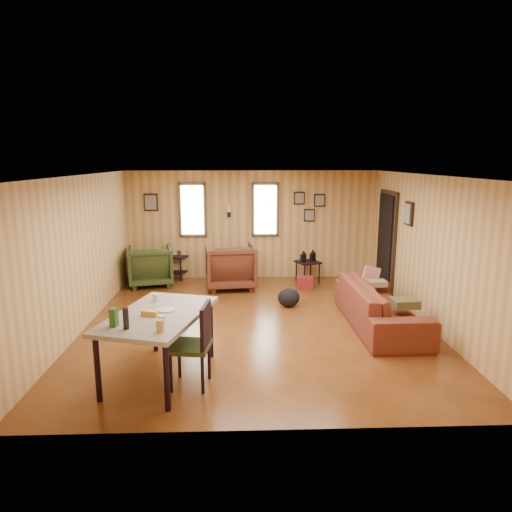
{
  "coord_description": "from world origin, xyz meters",
  "views": [
    {
      "loc": [
        -0.28,
        -7.07,
        2.64
      ],
      "look_at": [
        0.0,
        0.4,
        1.05
      ],
      "focal_mm": 32.0,
      "sensor_mm": 36.0,
      "label": 1
    }
  ],
  "objects_px": {
    "sofa": "(380,298)",
    "recliner_brown": "(230,264)",
    "recliner_green": "(150,264)",
    "side_table": "(308,260)",
    "dining_table": "(158,319)",
    "end_table": "(176,262)"
  },
  "relations": [
    {
      "from": "recliner_brown",
      "to": "dining_table",
      "type": "bearing_deg",
      "value": 72.76
    },
    {
      "from": "sofa",
      "to": "end_table",
      "type": "relative_size",
      "value": 3.64
    },
    {
      "from": "recliner_brown",
      "to": "dining_table",
      "type": "distance_m",
      "value": 4.07
    },
    {
      "from": "end_table",
      "to": "side_table",
      "type": "xyz_separation_m",
      "value": [
        2.91,
        -0.44,
        0.12
      ]
    },
    {
      "from": "dining_table",
      "to": "sofa",
      "type": "bearing_deg",
      "value": 42.9
    },
    {
      "from": "recliner_brown",
      "to": "sofa",
      "type": "bearing_deg",
      "value": 130.38
    },
    {
      "from": "sofa",
      "to": "recliner_brown",
      "type": "relative_size",
      "value": 2.32
    },
    {
      "from": "end_table",
      "to": "dining_table",
      "type": "height_order",
      "value": "dining_table"
    },
    {
      "from": "side_table",
      "to": "recliner_green",
      "type": "bearing_deg",
      "value": -178.6
    },
    {
      "from": "sofa",
      "to": "side_table",
      "type": "relative_size",
      "value": 3.3
    },
    {
      "from": "recliner_green",
      "to": "side_table",
      "type": "height_order",
      "value": "recliner_green"
    },
    {
      "from": "recliner_brown",
      "to": "dining_table",
      "type": "relative_size",
      "value": 0.56
    },
    {
      "from": "recliner_brown",
      "to": "end_table",
      "type": "relative_size",
      "value": 1.57
    },
    {
      "from": "sofa",
      "to": "recliner_green",
      "type": "height_order",
      "value": "sofa"
    },
    {
      "from": "sofa",
      "to": "end_table",
      "type": "height_order",
      "value": "sofa"
    },
    {
      "from": "recliner_green",
      "to": "side_table",
      "type": "relative_size",
      "value": 1.27
    },
    {
      "from": "recliner_brown",
      "to": "side_table",
      "type": "distance_m",
      "value": 1.72
    },
    {
      "from": "end_table",
      "to": "recliner_green",
      "type": "bearing_deg",
      "value": -131.61
    },
    {
      "from": "dining_table",
      "to": "recliner_green",
      "type": "bearing_deg",
      "value": 117.83
    },
    {
      "from": "sofa",
      "to": "dining_table",
      "type": "height_order",
      "value": "dining_table"
    },
    {
      "from": "end_table",
      "to": "side_table",
      "type": "height_order",
      "value": "side_table"
    },
    {
      "from": "sofa",
      "to": "recliner_green",
      "type": "relative_size",
      "value": 2.59
    }
  ]
}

